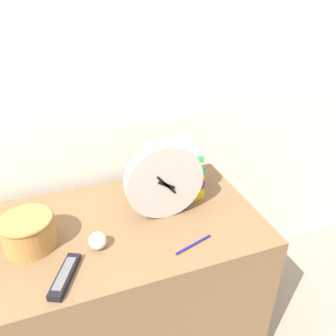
{
  "coord_description": "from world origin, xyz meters",
  "views": [
    {
      "loc": [
        -0.16,
        -0.64,
        1.48
      ],
      "look_at": [
        0.2,
        0.36,
        0.87
      ],
      "focal_mm": 35.0,
      "sensor_mm": 36.0,
      "label": 1
    }
  ],
  "objects": [
    {
      "name": "book_stack",
      "position": [
        0.25,
        0.42,
        0.82
      ],
      "size": [
        0.23,
        0.2,
        0.21
      ],
      "color": "yellow",
      "rests_on": "desk"
    },
    {
      "name": "basket",
      "position": [
        -0.31,
        0.29,
        0.78
      ],
      "size": [
        0.18,
        0.18,
        0.11
      ],
      "color": "#B27A3D",
      "rests_on": "desk"
    },
    {
      "name": "tv_remote",
      "position": [
        -0.21,
        0.1,
        0.72
      ],
      "size": [
        0.11,
        0.17,
        0.02
      ],
      "color": "black",
      "rests_on": "desk"
    },
    {
      "name": "pen",
      "position": [
        0.2,
        0.1,
        0.72
      ],
      "size": [
        0.14,
        0.05,
        0.01
      ],
      "color": "navy",
      "rests_on": "desk"
    },
    {
      "name": "crumpled_paper_ball",
      "position": [
        -0.1,
        0.2,
        0.74
      ],
      "size": [
        0.06,
        0.06,
        0.06
      ],
      "color": "white",
      "rests_on": "desk"
    },
    {
      "name": "wall_back",
      "position": [
        0.0,
        0.66,
        1.2
      ],
      "size": [
        6.0,
        0.04,
        2.4
      ],
      "color": "silver",
      "rests_on": "ground_plane"
    },
    {
      "name": "desk_clock",
      "position": [
        0.17,
        0.29,
        0.86
      ],
      "size": [
        0.29,
        0.05,
        0.29
      ],
      "color": "#B7B2A8",
      "rests_on": "desk"
    },
    {
      "name": "desk",
      "position": [
        0.0,
        0.3,
        0.36
      ],
      "size": [
        1.01,
        0.59,
        0.71
      ],
      "color": "brown",
      "rests_on": "ground_plane"
    }
  ]
}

